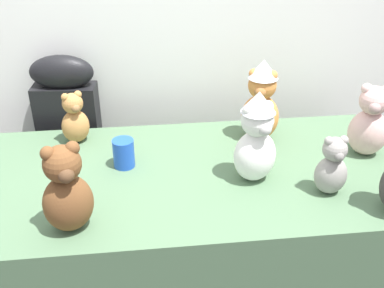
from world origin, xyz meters
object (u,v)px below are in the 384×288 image
Objects in this scene: instrument_case at (74,160)px; teddy_bear_caramel at (75,119)px; display_table at (192,251)px; teddy_bear_snow at (256,138)px; teddy_bear_blush at (370,123)px; party_cup_blue at (124,153)px; teddy_bear_chestnut at (67,191)px; teddy_bear_ginger at (261,101)px; teddy_bear_ash at (332,167)px.

teddy_bear_caramel is (0.07, -0.24, 0.34)m from instrument_case.
teddy_bear_snow is (0.22, -0.07, 0.55)m from display_table.
party_cup_blue is (-0.94, 0.02, -0.08)m from teddy_bear_blush.
teddy_bear_snow is 0.66m from teddy_bear_chestnut.
teddy_bear_ginger is 3.10× the size of party_cup_blue.
party_cup_blue is (-0.70, 0.25, -0.05)m from teddy_bear_ash.
party_cup_blue reaches higher than display_table.
teddy_bear_chestnut reaches higher than instrument_case.
teddy_bear_snow reaches higher than teddy_bear_ash.
display_table is 14.69× the size of party_cup_blue.
display_table is 0.87m from teddy_bear_blush.
instrument_case is 4.84× the size of teddy_bear_caramel.
teddy_bear_chestnut is at bearing -140.97° from teddy_bear_blush.
teddy_bear_ginger and teddy_bear_snow have the same top height.
teddy_bear_ginger is 1.17× the size of teddy_bear_blush.
display_table is 0.75m from instrument_case.
teddy_bear_chestnut is (-0.86, -0.09, 0.04)m from teddy_bear_ash.
display_table is at bearing -16.50° from party_cup_blue.
party_cup_blue is at bearing 163.50° from display_table.
teddy_bear_blush is 0.94m from party_cup_blue.
teddy_bear_chestnut is 1.15m from teddy_bear_blush.
teddy_bear_snow is (0.66, -0.36, 0.06)m from teddy_bear_caramel.
teddy_bear_ash is at bearing -19.74° from party_cup_blue.
teddy_bear_ginger is at bearing -28.25° from teddy_bear_caramel.
teddy_bear_blush is (0.24, 0.24, 0.03)m from teddy_bear_ash.
teddy_bear_blush is at bearing -1.64° from teddy_bear_chestnut.
teddy_bear_blush is (1.10, 0.33, -0.00)m from teddy_bear_chestnut.
teddy_bear_blush is at bearing -0.93° from party_cup_blue.
teddy_bear_ginger is at bearing 37.23° from display_table.
party_cup_blue is at bearing -71.75° from teddy_bear_caramel.
party_cup_blue is at bearing 145.77° from teddy_bear_snow.
display_table is at bearing 145.38° from teddy_bear_snow.
teddy_bear_ash is 1.00× the size of teddy_bear_caramel.
display_table is at bearing -120.54° from teddy_bear_ginger.
teddy_bear_ash is 1.99× the size of party_cup_blue.
teddy_bear_snow is at bearing -16.84° from party_cup_blue.
teddy_bear_chestnut is (0.10, -0.80, 0.37)m from instrument_case.
teddy_bear_snow is 1.17× the size of teddy_bear_blush.
teddy_bear_blush reaches higher than teddy_bear_ash.
teddy_bear_snow reaches higher than teddy_bear_caramel.
instrument_case is at bearing 120.01° from party_cup_blue.
teddy_bear_ash is 0.73× the size of teddy_bear_chestnut.
teddy_bear_snow is 3.10× the size of party_cup_blue.
teddy_bear_chestnut reaches higher than teddy_bear_caramel.
teddy_bear_ash is 0.27m from teddy_bear_snow.
teddy_bear_snow is (-0.24, 0.11, 0.06)m from teddy_bear_ash.
teddy_bear_snow is at bearing -142.92° from teddy_bear_blush.
teddy_bear_ginger reaches higher than display_table.
teddy_bear_ginger is at bearing 16.89° from teddy_bear_chestnut.
display_table is 7.35× the size of teddy_bear_caramel.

